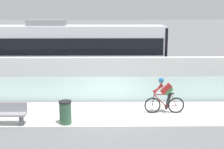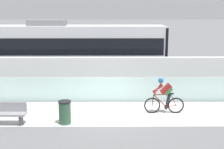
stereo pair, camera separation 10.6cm
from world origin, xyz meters
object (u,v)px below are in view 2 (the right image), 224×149
at_px(cyclist_on_bike, 165,96).
at_px(bench, 6,113).
at_px(trash_bin, 65,112).
at_px(tram, 79,50).

xyz_separation_m(cyclist_on_bike, bench, (-6.56, -1.29, -0.30)).
bearing_deg(trash_bin, bench, -179.14).
bearing_deg(tram, cyclist_on_bike, -57.09).
xyz_separation_m(tram, cyclist_on_bike, (4.43, -6.85, -1.11)).
distance_m(tram, cyclist_on_bike, 8.23).
relative_size(cyclist_on_bike, trash_bin, 1.84).
xyz_separation_m(trash_bin, bench, (-2.35, -0.04, -0.00)).
height_order(cyclist_on_bike, trash_bin, cyclist_on_bike).
bearing_deg(bench, trash_bin, 0.86).
relative_size(tram, trash_bin, 11.52).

